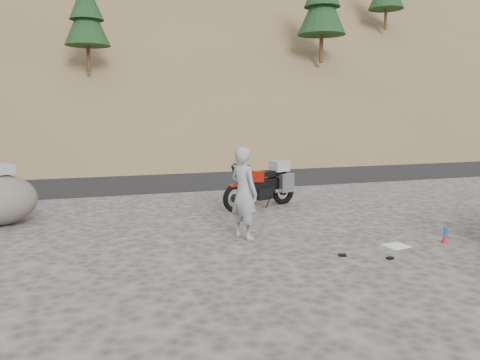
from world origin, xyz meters
name	(u,v)px	position (x,y,z in m)	size (l,w,h in m)	color
ground	(305,233)	(0.00, 0.00, 0.00)	(140.00, 140.00, 0.00)	#44413E
road	(203,175)	(0.00, 9.00, 0.00)	(120.00, 7.00, 0.05)	black
hillside	(128,23)	(-0.05, 40.88, 11.08)	(120.00, 73.00, 46.72)	brown
motorcycle	(264,184)	(0.10, 2.69, 0.60)	(2.25, 1.16, 1.40)	black
man	(244,238)	(-1.30, 0.04, 0.00)	(0.66, 0.43, 1.80)	gray
gear_white_cloth	(396,246)	(1.20, -1.35, 0.01)	(0.41, 0.37, 0.01)	white
gear_bottle	(446,232)	(2.47, -1.15, 0.11)	(0.08, 0.08, 0.22)	#185194
gear_funnel	(444,239)	(2.19, -1.44, 0.08)	(0.12, 0.12, 0.16)	red
gear_glove_a	(342,255)	(-0.05, -1.57, 0.02)	(0.13, 0.09, 0.04)	black
gear_glove_b	(390,258)	(0.63, -1.95, 0.02)	(0.10, 0.08, 0.03)	black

